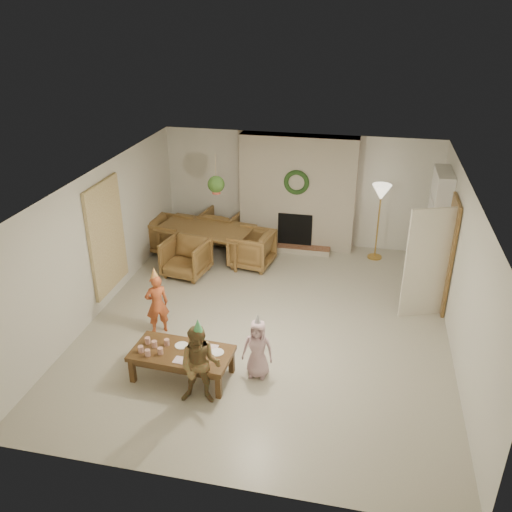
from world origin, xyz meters
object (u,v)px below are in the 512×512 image
(dining_chair_left, at_px, (170,235))
(coffee_table_top, at_px, (182,353))
(child_red, at_px, (157,304))
(child_pink, at_px, (258,349))
(dining_chair_far, at_px, (222,227))
(child_plaid, at_px, (200,366))
(dining_chair_near, at_px, (186,258))
(dining_chair_right, at_px, (252,249))
(dining_table, at_px, (205,243))

(dining_chair_left, height_order, coffee_table_top, dining_chair_left)
(child_red, distance_m, child_pink, 2.01)
(dining_chair_far, height_order, child_pink, child_pink)
(coffee_table_top, relative_size, child_plaid, 1.22)
(dining_chair_near, relative_size, dining_chair_right, 1.00)
(dining_chair_far, bearing_deg, dining_chair_near, 90.00)
(dining_chair_far, relative_size, dining_chair_left, 1.00)
(dining_chair_left, xyz_separation_m, child_red, (0.93, -3.05, 0.15))
(coffee_table_top, xyz_separation_m, child_red, (-0.79, 1.05, 0.12))
(dining_chair_far, distance_m, dining_chair_right, 1.38)
(dining_chair_right, bearing_deg, child_plaid, 12.29)
(dining_chair_left, distance_m, child_plaid, 5.03)
(dining_chair_near, xyz_separation_m, coffee_table_top, (1.00, -3.11, 0.03))
(dining_chair_far, height_order, dining_chair_right, same)
(dining_chair_right, xyz_separation_m, coffee_table_top, (-0.20, -3.79, 0.03))
(dining_chair_near, bearing_deg, dining_chair_far, 90.00)
(dining_table, bearing_deg, child_pink, -53.21)
(dining_chair_left, height_order, child_plaid, child_plaid)
(coffee_table_top, bearing_deg, child_red, 130.11)
(dining_chair_right, distance_m, child_pink, 3.63)
(coffee_table_top, bearing_deg, child_plaid, -43.03)
(dining_chair_right, bearing_deg, child_pink, 23.05)
(child_red, relative_size, child_plaid, 0.89)
(dining_chair_near, height_order, child_plaid, child_plaid)
(dining_chair_left, bearing_deg, dining_chair_far, -45.00)
(coffee_table_top, bearing_deg, child_pink, 17.50)
(dining_chair_near, relative_size, dining_chair_far, 1.00)
(dining_table, distance_m, child_red, 2.92)
(dining_chair_right, height_order, child_plaid, child_plaid)
(dining_chair_left, relative_size, coffee_table_top, 0.58)
(dining_table, relative_size, dining_chair_right, 2.34)
(dining_chair_right, xyz_separation_m, child_red, (-0.98, -2.74, 0.15))
(dining_table, xyz_separation_m, dining_chair_far, (0.14, 0.85, 0.04))
(dining_chair_far, xyz_separation_m, coffee_table_top, (0.73, -4.81, 0.03))
(dining_chair_far, bearing_deg, dining_table, 90.00)
(child_red, bearing_deg, dining_chair_near, -118.93)
(dining_chair_far, relative_size, child_red, 0.79)
(dining_table, bearing_deg, dining_chair_near, -90.00)
(dining_chair_far, bearing_deg, child_red, 98.26)
(dining_chair_near, relative_size, child_plaid, 0.70)
(dining_chair_left, relative_size, child_pink, 0.90)
(dining_chair_left, bearing_deg, dining_chair_near, -135.00)
(dining_chair_right, xyz_separation_m, child_plaid, (0.23, -4.24, 0.22))
(dining_chair_right, height_order, coffee_table_top, dining_chair_right)
(dining_chair_right, bearing_deg, coffee_table_top, 6.18)
(dining_table, distance_m, coffee_table_top, 4.05)
(dining_chair_far, bearing_deg, coffee_table_top, 107.76)
(dining_table, bearing_deg, dining_chair_far, 90.00)
(dining_chair_near, distance_m, child_plaid, 3.84)
(dining_chair_left, bearing_deg, child_red, -153.93)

